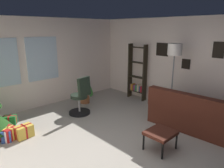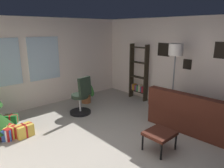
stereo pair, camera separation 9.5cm
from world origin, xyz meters
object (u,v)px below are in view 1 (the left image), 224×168
Objects in this scene: gift_box_blue at (7,134)px; potted_plant at (86,96)px; footstool at (161,134)px; gift_box_gold at (24,131)px; gift_box_green at (10,120)px; couch at (203,116)px; floor_lamp at (174,55)px; gift_box_red at (8,133)px; office_chair at (81,100)px; bookshelf at (137,76)px.

potted_plant is (2.46, 0.62, 0.10)m from gift_box_blue.
gift_box_gold is (-1.67, 2.20, -0.19)m from footstool.
couch is at bearing -46.17° from gift_box_green.
floor_lamp reaches higher than potted_plant.
potted_plant is at bearing 106.25° from couch.
gift_box_red is 1.02× the size of gift_box_gold.
gift_box_red is 0.36× the size of office_chair.
bookshelf is 1.67m from floor_lamp.
footstool is 0.84× the size of potted_plant.
gift_box_red is (-3.36, 2.53, -0.18)m from couch.
office_chair is at bearing 1.38° from gift_box_red.
bookshelf is (3.62, -0.85, 0.65)m from gift_box_green.
gift_box_blue is 0.61× the size of potted_plant.
couch is 4.21m from gift_box_red.
floor_lamp reaches higher than gift_box_red.
gift_box_red is at bearing -12.86° from gift_box_blue.
gift_box_red is 2.52m from potted_plant.
footstool is at bearing -87.66° from office_chair.
floor_lamp is (3.56, -1.58, 1.44)m from gift_box_red.
potted_plant is (0.60, 0.58, -0.18)m from office_chair.
floor_lamp reaches higher than office_chair.
footstool is 2.39m from office_chair.
floor_lamp is at bearing 78.35° from couch.
office_chair is at bearing -135.96° from potted_plant.
office_chair reaches higher than gift_box_green.
bookshelf reaches higher than gift_box_red.
bookshelf is (3.89, -0.16, 0.63)m from gift_box_blue.
bookshelf is 2.80× the size of potted_plant.
couch reaches higher than gift_box_green.
floor_lamp reaches higher than bookshelf.
gift_box_blue is 0.37× the size of office_chair.
gift_box_gold reaches higher than gift_box_green.
gift_box_red reaches higher than gift_box_green.
gift_box_gold is 3.86m from floor_lamp.
potted_plant is (-0.92, 3.16, -0.09)m from couch.
footstool is 3.02m from potted_plant.
bookshelf is at bearing -13.28° from gift_box_green.
couch reaches higher than footstool.
gift_box_green is at bearing 157.37° from office_chair.
office_chair reaches higher than gift_box_red.
office_chair is 0.86m from potted_plant.
potted_plant reaches higher than gift_box_blue.
gift_box_blue is 1.87m from office_chair.
couch is 3.80× the size of footstool.
gift_box_blue reaches higher than gift_box_green.
gift_box_blue is at bearing 177.71° from bookshelf.
office_chair is at bearing 174.51° from bookshelf.
gift_box_blue is at bearing 156.09° from floor_lamp.
couch is 1.96× the size of office_chair.
gift_box_green is at bearing 68.59° from gift_box_blue.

